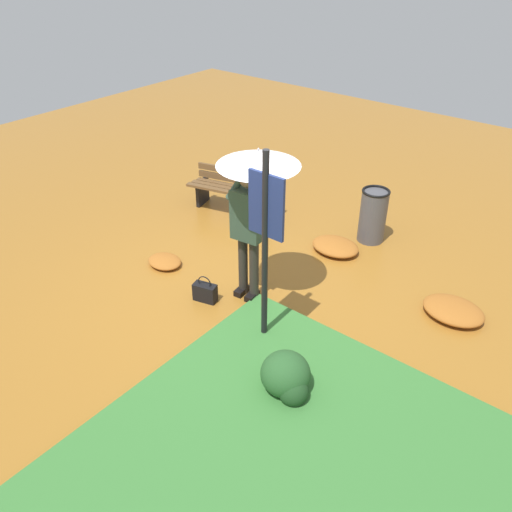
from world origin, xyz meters
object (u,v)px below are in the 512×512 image
object	(u,v)px
person_with_umbrella	(254,188)
park_bench	(232,191)
handbag	(205,292)
trash_bin	(373,215)
info_sign_post	(266,228)

from	to	relation	value
person_with_umbrella	park_bench	size ratio (longest dim) A/B	1.43
person_with_umbrella	park_bench	distance (m)	2.61
handbag	trash_bin	distance (m)	2.87
info_sign_post	handbag	size ratio (longest dim) A/B	6.22
handbag	trash_bin	xyz separation A→B (m)	(0.91, 2.70, 0.29)
trash_bin	person_with_umbrella	bearing A→B (deg)	-101.78
park_bench	trash_bin	bearing A→B (deg)	16.98
person_with_umbrella	park_bench	xyz separation A→B (m)	(-1.75, 1.57, -1.15)
handbag	park_bench	distance (m)	2.43
info_sign_post	trash_bin	world-z (taller)	info_sign_post
person_with_umbrella	handbag	world-z (taller)	person_with_umbrella
info_sign_post	handbag	distance (m)	1.66
handbag	trash_bin	bearing A→B (deg)	71.47
person_with_umbrella	handbag	distance (m)	1.56
person_with_umbrella	park_bench	bearing A→B (deg)	138.02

